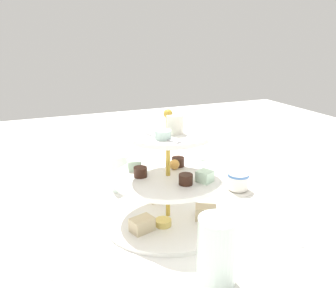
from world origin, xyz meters
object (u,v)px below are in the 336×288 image
teacup_with_saucer (238,182)px  butter_knife_right (294,226)px  tiered_serving_stand (168,187)px  butter_knife_left (41,255)px  water_glass_short_left (195,169)px  water_glass_tall_right (217,252)px  water_glass_mid_back (121,172)px

teacup_with_saucer → butter_knife_right: (0.21, 0.01, -0.02)m
tiered_serving_stand → butter_knife_left: bearing=-82.5°
tiered_serving_stand → water_glass_short_left: bearing=137.8°
water_glass_tall_right → butter_knife_right: water_glass_tall_right is taller
butter_knife_left → tiered_serving_stand: bearing=92.6°
teacup_with_saucer → butter_knife_right: teacup_with_saucer is taller
water_glass_tall_right → butter_knife_right: size_ratio=0.74×
tiered_serving_stand → butter_knife_right: size_ratio=1.78×
tiered_serving_stand → butter_knife_right: (0.14, 0.25, -0.08)m
butter_knife_left → water_glass_mid_back: (-0.24, 0.23, 0.05)m
water_glass_short_left → teacup_with_saucer: 0.13m
butter_knife_left → butter_knife_right: same height
butter_knife_left → butter_knife_right: 0.55m
teacup_with_saucer → water_glass_mid_back: 0.32m
water_glass_short_left → water_glass_mid_back: bearing=-98.1°
tiered_serving_stand → teacup_with_saucer: tiered_serving_stand is taller
tiered_serving_stand → water_glass_mid_back: 0.22m
butter_knife_right → water_glass_tall_right: bearing=141.1°
water_glass_short_left → teacup_with_saucer: (0.10, 0.08, -0.01)m
water_glass_short_left → butter_knife_right: (0.32, 0.09, -0.04)m
water_glass_short_left → butter_knife_left: bearing=-64.3°
water_glass_short_left → teacup_with_saucer: water_glass_short_left is taller
tiered_serving_stand → water_glass_mid_back: size_ratio=2.96×
water_glass_tall_right → water_glass_mid_back: 0.45m
tiered_serving_stand → teacup_with_saucer: 0.26m
water_glass_tall_right → butter_knife_right: 0.28m
butter_knife_left → butter_knife_right: bearing=74.4°
tiered_serving_stand → butter_knife_left: 0.30m
water_glass_tall_right → water_glass_mid_back: (-0.44, -0.05, -0.01)m
water_glass_short_left → water_glass_tall_right: bearing=-22.2°
water_glass_mid_back → water_glass_tall_right: bearing=6.0°
butter_knife_right → teacup_with_saucer: bearing=33.9°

